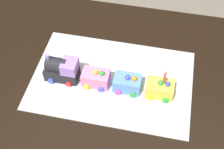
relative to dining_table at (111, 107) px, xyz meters
The scene contains 7 objects.
dining_table is the anchor object (origin of this frame).
cake_board 0.12m from the dining_table, 98.98° to the left, with size 0.60×0.40×0.00m, color silver.
cake_locomotive 0.25m from the dining_table, behind, with size 0.14×0.08×0.12m.
cake_car_hopper_bubblegum 0.16m from the dining_table, 158.64° to the left, with size 0.10×0.08×0.07m.
cake_car_flatbed_sky_blue 0.15m from the dining_table, 24.25° to the left, with size 0.10×0.08×0.07m.
cake_car_caboose_lemon 0.22m from the dining_table, ahead, with size 0.10×0.08×0.07m.
birthday_candle 0.28m from the dining_table, ahead, with size 0.01×0.01×0.06m.
Camera 1 is at (0.14, -0.67, 1.70)m, focal length 51.01 mm.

